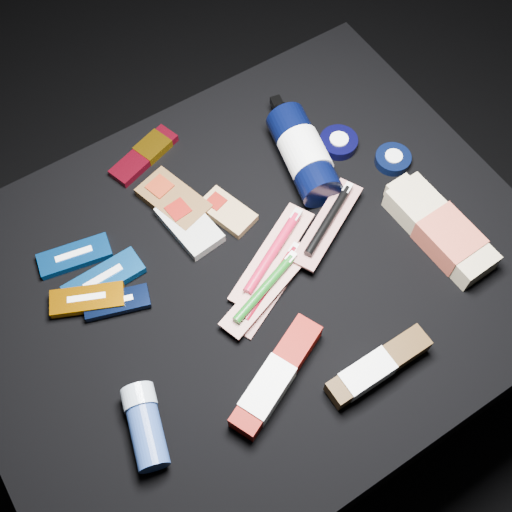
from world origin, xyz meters
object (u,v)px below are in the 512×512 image
bodywash_bottle (441,231)px  deodorant_stick (145,425)px  toothpaste_carton_red (273,381)px  lotion_bottle (304,154)px

bodywash_bottle → deodorant_stick: 0.59m
toothpaste_carton_red → bodywash_bottle: bearing=-15.2°
bodywash_bottle → lotion_bottle: bearing=111.6°
bodywash_bottle → deodorant_stick: size_ratio=1.72×
bodywash_bottle → toothpaste_carton_red: size_ratio=1.11×
deodorant_stick → toothpaste_carton_red: (0.20, -0.05, -0.01)m
deodorant_stick → bodywash_bottle: bearing=17.3°
deodorant_stick → toothpaste_carton_red: size_ratio=0.65×
lotion_bottle → deodorant_stick: (-0.47, -0.27, -0.01)m
lotion_bottle → toothpaste_carton_red: size_ratio=1.21×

